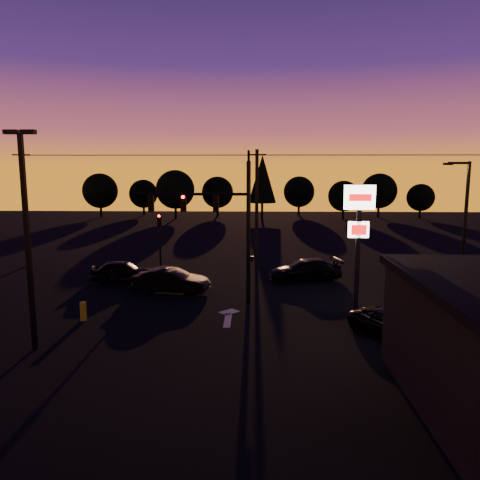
{
  "coord_description": "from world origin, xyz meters",
  "views": [
    {
      "loc": [
        1.82,
        -21.69,
        7.67
      ],
      "look_at": [
        1.0,
        5.0,
        3.5
      ],
      "focal_mm": 35.0,
      "sensor_mm": 36.0,
      "label": 1
    }
  ],
  "objects_px": {
    "car_mid": "(171,281)",
    "suv_parked": "(396,325)",
    "traffic_signal_mast": "(220,217)",
    "car_right": "(305,270)",
    "parking_lot_light": "(26,226)",
    "pylon_sign": "(359,223)",
    "bollard": "(83,311)",
    "secondary_signal": "(160,234)",
    "streetlight": "(463,224)",
    "car_left": "(123,271)"
  },
  "relations": [
    {
      "from": "streetlight",
      "to": "bollard",
      "type": "xyz_separation_m",
      "value": [
        -20.7,
        -4.71,
        -3.95
      ]
    },
    {
      "from": "car_left",
      "to": "suv_parked",
      "type": "distance_m",
      "value": 18.28
    },
    {
      "from": "car_mid",
      "to": "car_right",
      "type": "distance_m",
      "value": 9.24
    },
    {
      "from": "car_right",
      "to": "suv_parked",
      "type": "distance_m",
      "value": 11.17
    },
    {
      "from": "suv_parked",
      "to": "secondary_signal",
      "type": "bearing_deg",
      "value": 101.55
    },
    {
      "from": "bollard",
      "to": "car_left",
      "type": "bearing_deg",
      "value": 91.66
    },
    {
      "from": "car_mid",
      "to": "car_right",
      "type": "height_order",
      "value": "car_mid"
    },
    {
      "from": "car_right",
      "to": "suv_parked",
      "type": "relative_size",
      "value": 1.13
    },
    {
      "from": "secondary_signal",
      "to": "car_mid",
      "type": "height_order",
      "value": "secondary_signal"
    },
    {
      "from": "streetlight",
      "to": "secondary_signal",
      "type": "bearing_deg",
      "value": 162.44
    },
    {
      "from": "traffic_signal_mast",
      "to": "suv_parked",
      "type": "xyz_separation_m",
      "value": [
        8.35,
        -5.17,
        -4.32
      ]
    },
    {
      "from": "secondary_signal",
      "to": "car_right",
      "type": "bearing_deg",
      "value": -10.39
    },
    {
      "from": "parking_lot_light",
      "to": "car_mid",
      "type": "xyz_separation_m",
      "value": [
        4.21,
        9.22,
        -4.51
      ]
    },
    {
      "from": "secondary_signal",
      "to": "car_left",
      "type": "xyz_separation_m",
      "value": [
        -2.02,
        -2.61,
        -2.14
      ]
    },
    {
      "from": "car_mid",
      "to": "car_right",
      "type": "xyz_separation_m",
      "value": [
        8.6,
        3.38,
        -0.03
      ]
    },
    {
      "from": "pylon_sign",
      "to": "car_right",
      "type": "xyz_separation_m",
      "value": [
        -1.69,
        8.1,
        -4.19
      ]
    },
    {
      "from": "parking_lot_light",
      "to": "suv_parked",
      "type": "distance_m",
      "value": 16.52
    },
    {
      "from": "secondary_signal",
      "to": "streetlight",
      "type": "height_order",
      "value": "streetlight"
    },
    {
      "from": "bollard",
      "to": "car_mid",
      "type": "xyz_separation_m",
      "value": [
        3.49,
        5.42,
        0.28
      ]
    },
    {
      "from": "car_left",
      "to": "car_mid",
      "type": "distance_m",
      "value": 4.58
    },
    {
      "from": "traffic_signal_mast",
      "to": "pylon_sign",
      "type": "height_order",
      "value": "traffic_signal_mast"
    },
    {
      "from": "parking_lot_light",
      "to": "secondary_signal",
      "type": "bearing_deg",
      "value": 80.21
    },
    {
      "from": "car_left",
      "to": "car_right",
      "type": "relative_size",
      "value": 0.85
    },
    {
      "from": "parking_lot_light",
      "to": "streetlight",
      "type": "height_order",
      "value": "parking_lot_light"
    },
    {
      "from": "suv_parked",
      "to": "bollard",
      "type": "bearing_deg",
      "value": 137.78
    },
    {
      "from": "suv_parked",
      "to": "car_left",
      "type": "bearing_deg",
      "value": 111.89
    },
    {
      "from": "secondary_signal",
      "to": "car_mid",
      "type": "xyz_separation_m",
      "value": [
        1.71,
        -5.27,
        -2.1
      ]
    },
    {
      "from": "traffic_signal_mast",
      "to": "car_mid",
      "type": "bearing_deg",
      "value": 145.18
    },
    {
      "from": "secondary_signal",
      "to": "car_mid",
      "type": "distance_m",
      "value": 5.92
    },
    {
      "from": "bollard",
      "to": "car_mid",
      "type": "height_order",
      "value": "car_mid"
    },
    {
      "from": "car_right",
      "to": "parking_lot_light",
      "type": "bearing_deg",
      "value": -59.44
    },
    {
      "from": "car_mid",
      "to": "suv_parked",
      "type": "bearing_deg",
      "value": -113.77
    },
    {
      "from": "pylon_sign",
      "to": "bollard",
      "type": "height_order",
      "value": "pylon_sign"
    },
    {
      "from": "pylon_sign",
      "to": "bollard",
      "type": "distance_m",
      "value": 14.5
    },
    {
      "from": "suv_parked",
      "to": "pylon_sign",
      "type": "bearing_deg",
      "value": 80.24
    },
    {
      "from": "secondary_signal",
      "to": "bollard",
      "type": "height_order",
      "value": "secondary_signal"
    },
    {
      "from": "parking_lot_light",
      "to": "streetlight",
      "type": "bearing_deg",
      "value": 21.65
    },
    {
      "from": "bollard",
      "to": "parking_lot_light",
      "type": "bearing_deg",
      "value": -100.63
    },
    {
      "from": "car_left",
      "to": "secondary_signal",
      "type": "bearing_deg",
      "value": -42.81
    },
    {
      "from": "car_mid",
      "to": "secondary_signal",
      "type": "bearing_deg",
      "value": 26.81
    },
    {
      "from": "car_left",
      "to": "car_right",
      "type": "bearing_deg",
      "value": -91.69
    },
    {
      "from": "parking_lot_light",
      "to": "suv_parked",
      "type": "relative_size",
      "value": 2.07
    },
    {
      "from": "car_mid",
      "to": "suv_parked",
      "type": "xyz_separation_m",
      "value": [
        11.54,
        -7.4,
        -0.14
      ]
    },
    {
      "from": "suv_parked",
      "to": "car_right",
      "type": "bearing_deg",
      "value": 70.52
    },
    {
      "from": "bollard",
      "to": "car_left",
      "type": "xyz_separation_m",
      "value": [
        -0.23,
        8.08,
        0.25
      ]
    },
    {
      "from": "parking_lot_light",
      "to": "car_mid",
      "type": "distance_m",
      "value": 11.09
    },
    {
      "from": "streetlight",
      "to": "suv_parked",
      "type": "distance_m",
      "value": 9.55
    },
    {
      "from": "traffic_signal_mast",
      "to": "suv_parked",
      "type": "height_order",
      "value": "traffic_signal_mast"
    },
    {
      "from": "car_mid",
      "to": "car_right",
      "type": "relative_size",
      "value": 0.92
    },
    {
      "from": "pylon_sign",
      "to": "car_mid",
      "type": "bearing_deg",
      "value": 155.38
    }
  ]
}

